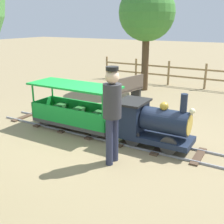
{
  "coord_description": "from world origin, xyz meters",
  "views": [
    {
      "loc": [
        4.6,
        2.73,
        2.27
      ],
      "look_at": [
        0.0,
        0.07,
        0.55
      ],
      "focal_mm": 44.91,
      "sensor_mm": 36.0,
      "label": 1
    }
  ],
  "objects_px": {
    "locomotive": "(151,122)",
    "passenger_car": "(75,111)",
    "conductor_person": "(112,108)",
    "park_bench": "(125,91)",
    "oak_tree_near": "(147,13)"
  },
  "relations": [
    {
      "from": "locomotive",
      "to": "passenger_car",
      "type": "height_order",
      "value": "locomotive"
    },
    {
      "from": "locomotive",
      "to": "conductor_person",
      "type": "distance_m",
      "value": 1.07
    },
    {
      "from": "park_bench",
      "to": "oak_tree_near",
      "type": "height_order",
      "value": "oak_tree_near"
    },
    {
      "from": "locomotive",
      "to": "conductor_person",
      "type": "bearing_deg",
      "value": -18.33
    },
    {
      "from": "passenger_car",
      "to": "oak_tree_near",
      "type": "distance_m",
      "value": 4.73
    },
    {
      "from": "park_bench",
      "to": "oak_tree_near",
      "type": "xyz_separation_m",
      "value": [
        -1.98,
        -0.27,
        2.11
      ]
    },
    {
      "from": "oak_tree_near",
      "to": "park_bench",
      "type": "bearing_deg",
      "value": 7.7
    },
    {
      "from": "park_bench",
      "to": "passenger_car",
      "type": "bearing_deg",
      "value": -1.08
    },
    {
      "from": "passenger_car",
      "to": "park_bench",
      "type": "xyz_separation_m",
      "value": [
        -2.26,
        0.04,
        -0.01
      ]
    },
    {
      "from": "conductor_person",
      "to": "oak_tree_near",
      "type": "relative_size",
      "value": 0.47
    },
    {
      "from": "conductor_person",
      "to": "oak_tree_near",
      "type": "xyz_separation_m",
      "value": [
        -5.15,
        -1.68,
        1.57
      ]
    },
    {
      "from": "passenger_car",
      "to": "locomotive",
      "type": "bearing_deg",
      "value": 90.0
    },
    {
      "from": "conductor_person",
      "to": "park_bench",
      "type": "xyz_separation_m",
      "value": [
        -3.18,
        -1.42,
        -0.54
      ]
    },
    {
      "from": "locomotive",
      "to": "oak_tree_near",
      "type": "xyz_separation_m",
      "value": [
        -4.24,
        -1.99,
        2.04
      ]
    },
    {
      "from": "passenger_car",
      "to": "oak_tree_near",
      "type": "height_order",
      "value": "oak_tree_near"
    }
  ]
}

